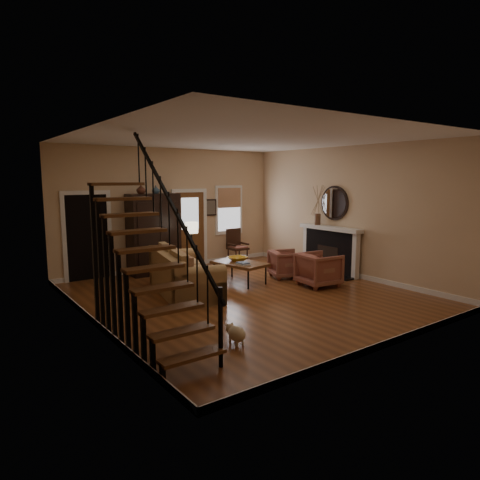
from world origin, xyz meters
TOP-DOWN VIEW (x-y plane):
  - room at (-0.41, 1.76)m, footprint 7.00×7.33m
  - staircase at (-2.78, -1.30)m, footprint 0.94×2.80m
  - fireplace at (3.13, 0.50)m, footprint 0.33×1.95m
  - armoire at (-0.70, 3.15)m, footprint 1.30×0.60m
  - vase_a at (-1.05, 3.05)m, footprint 0.24×0.24m
  - vase_b at (-0.65, 3.05)m, footprint 0.20×0.20m
  - sofa at (-0.97, 0.99)m, footprint 1.56×2.61m
  - coffee_table at (0.54, 1.03)m, footprint 0.99×1.42m
  - bowl at (0.59, 1.18)m, footprint 0.45×0.45m
  - books at (0.42, 0.73)m, footprint 0.24×0.33m
  - armchair_left at (1.85, -0.30)m, footprint 0.96×0.94m
  - armchair_right at (1.81, 0.78)m, footprint 0.98×0.96m
  - floor_lamp at (-0.16, 2.11)m, footprint 0.39×0.39m
  - side_chair at (1.85, 2.95)m, footprint 0.54×0.54m
  - dog at (-1.74, -2.08)m, footprint 0.24×0.39m

SIDE VIEW (x-z plane):
  - dog at x=-1.74m, z-range 0.00..0.28m
  - coffee_table at x=0.54m, z-range 0.00..0.50m
  - armchair_right at x=1.81m, z-range 0.00..0.69m
  - armchair_left at x=1.85m, z-range 0.00..0.78m
  - sofa at x=-0.97m, z-range 0.00..0.91m
  - side_chair at x=1.85m, z-range 0.00..1.02m
  - books at x=0.42m, z-range 0.50..0.56m
  - bowl at x=0.59m, z-range 0.50..0.61m
  - floor_lamp at x=-0.16m, z-range 0.00..1.42m
  - fireplace at x=3.13m, z-range -0.41..1.89m
  - armoire at x=-0.70m, z-range 0.00..2.10m
  - room at x=-0.41m, z-range -0.14..3.16m
  - staircase at x=-2.78m, z-range 0.00..3.20m
  - vase_b at x=-0.65m, z-range 2.10..2.31m
  - vase_a at x=-1.05m, z-range 2.10..2.35m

